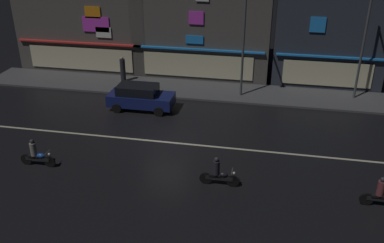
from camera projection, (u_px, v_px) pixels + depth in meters
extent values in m
plane|color=black|center=(166.00, 142.00, 24.12)|extent=(140.00, 140.00, 0.00)
cube|color=beige|center=(166.00, 142.00, 24.11)|extent=(30.22, 0.16, 0.01)
cube|color=#4C4C4F|center=(193.00, 90.00, 31.23)|extent=(31.81, 3.66, 0.14)
cube|color=#56514C|center=(98.00, 26.00, 36.74)|extent=(10.83, 7.95, 6.08)
cube|color=red|center=(79.00, 43.00, 33.32)|extent=(10.29, 0.24, 0.12)
cube|color=white|center=(104.00, 32.00, 32.60)|extent=(1.23, 0.08, 0.81)
cube|color=#D83FD8|center=(96.00, 24.00, 32.43)|extent=(2.15, 0.08, 1.16)
cube|color=orange|center=(93.00, 12.00, 32.07)|extent=(1.24, 0.08, 0.87)
cube|color=beige|center=(81.00, 59.00, 33.95)|extent=(8.66, 0.06, 1.80)
cube|color=#56514C|center=(205.00, 20.00, 33.82)|extent=(10.55, 6.15, 8.29)
cube|color=#268CF2|center=(197.00, 50.00, 31.68)|extent=(10.03, 0.24, 0.12)
cube|color=#D83FD8|center=(196.00, 18.00, 30.72)|extent=(1.10, 0.08, 0.95)
cube|color=#268CF2|center=(195.00, 40.00, 31.45)|extent=(1.33, 0.08, 0.61)
cube|color=beige|center=(198.00, 66.00, 32.30)|extent=(8.44, 0.06, 1.80)
cube|color=#2D333D|center=(327.00, 26.00, 32.71)|extent=(7.87, 7.17, 7.88)
cube|color=#268CF2|center=(330.00, 57.00, 30.03)|extent=(7.47, 0.24, 0.12)
cube|color=#268CF2|center=(318.00, 25.00, 29.29)|extent=(1.07, 0.08, 1.07)
cube|color=beige|center=(327.00, 74.00, 30.65)|extent=(6.29, 0.06, 1.80)
cylinder|color=#47494C|center=(243.00, 44.00, 28.52)|extent=(0.16, 0.16, 7.40)
cylinder|color=#47494C|center=(363.00, 46.00, 28.06)|extent=(0.16, 0.16, 7.38)
cylinder|color=#232328|center=(123.00, 70.00, 32.26)|extent=(0.40, 0.40, 1.75)
sphere|color=tan|center=(122.00, 58.00, 31.83)|extent=(0.22, 0.22, 0.22)
cube|color=navy|center=(141.00, 99.00, 27.99)|extent=(4.30, 1.78, 0.76)
cube|color=black|center=(138.00, 89.00, 27.73)|extent=(2.58, 1.57, 0.60)
cube|color=#F9F2CC|center=(174.00, 97.00, 28.11)|extent=(0.08, 0.20, 0.12)
cube|color=#F9F2CC|center=(170.00, 104.00, 27.05)|extent=(0.08, 0.20, 0.12)
cylinder|color=black|center=(166.00, 101.00, 28.70)|extent=(0.62, 0.20, 0.62)
cylinder|color=black|center=(159.00, 112.00, 27.12)|extent=(0.62, 0.20, 0.62)
cylinder|color=black|center=(126.00, 98.00, 29.19)|extent=(0.62, 0.20, 0.62)
cylinder|color=black|center=(117.00, 108.00, 27.62)|extent=(0.62, 0.20, 0.62)
cylinder|color=black|center=(366.00, 199.00, 18.78)|extent=(0.60, 0.10, 0.60)
cube|color=black|center=(382.00, 199.00, 18.62)|extent=(1.30, 0.14, 0.20)
cube|color=black|center=(378.00, 196.00, 18.59)|extent=(0.56, 0.22, 0.10)
cylinder|color=brown|center=(381.00, 188.00, 18.41)|extent=(0.32, 0.32, 0.70)
sphere|color=#333338|center=(383.00, 179.00, 18.20)|extent=(0.22, 0.22, 0.22)
cylinder|color=black|center=(50.00, 162.00, 21.62)|extent=(0.60, 0.08, 0.60)
cylinder|color=black|center=(26.00, 159.00, 21.85)|extent=(0.60, 0.10, 0.60)
cube|color=black|center=(38.00, 159.00, 21.69)|extent=(1.30, 0.14, 0.20)
ellipsoid|color=#1E4CB2|center=(41.00, 156.00, 21.56)|extent=(0.44, 0.26, 0.24)
cube|color=black|center=(34.00, 156.00, 21.66)|extent=(0.56, 0.22, 0.10)
cylinder|color=slate|center=(47.00, 152.00, 21.39)|extent=(0.03, 0.60, 0.03)
sphere|color=white|center=(49.00, 154.00, 21.42)|extent=(0.14, 0.14, 0.14)
cylinder|color=gray|center=(33.00, 149.00, 21.48)|extent=(0.32, 0.32, 0.70)
sphere|color=#333338|center=(32.00, 141.00, 21.27)|extent=(0.22, 0.22, 0.22)
cylinder|color=black|center=(233.00, 181.00, 20.05)|extent=(0.60, 0.08, 0.60)
cylinder|color=black|center=(206.00, 178.00, 20.28)|extent=(0.60, 0.10, 0.60)
cube|color=black|center=(219.00, 178.00, 20.12)|extent=(1.30, 0.14, 0.20)
ellipsoid|color=black|center=(223.00, 174.00, 19.99)|extent=(0.44, 0.26, 0.24)
cube|color=black|center=(215.00, 175.00, 20.09)|extent=(0.56, 0.22, 0.10)
cylinder|color=slate|center=(232.00, 171.00, 19.82)|extent=(0.03, 0.60, 0.03)
sphere|color=white|center=(234.00, 173.00, 19.85)|extent=(0.14, 0.14, 0.14)
cylinder|color=#232328|center=(216.00, 168.00, 19.90)|extent=(0.32, 0.32, 0.70)
sphere|color=#333338|center=(217.00, 159.00, 19.70)|extent=(0.22, 0.22, 0.22)
cone|color=orange|center=(113.00, 95.00, 29.74)|extent=(0.36, 0.36, 0.55)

